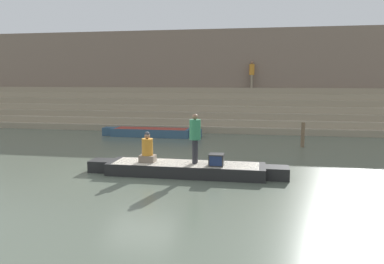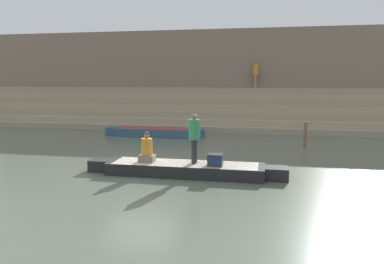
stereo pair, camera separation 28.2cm
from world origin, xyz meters
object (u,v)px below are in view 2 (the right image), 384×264
(rowboat_main, at_px, (185,169))
(person_on_steps, at_px, (256,72))
(mooring_post, at_px, (305,135))
(person_standing, at_px, (194,135))
(person_rowing, at_px, (147,150))
(tv_set, at_px, (215,160))
(moored_boat_shore, at_px, (154,132))

(rowboat_main, xyz_separation_m, person_on_steps, (1.86, 13.88, 3.46))
(mooring_post, bearing_deg, person_standing, -124.65)
(person_standing, distance_m, person_rowing, 1.73)
(tv_set, distance_m, person_on_steps, 14.39)
(rowboat_main, distance_m, moored_boat_shore, 8.95)
(person_standing, xyz_separation_m, tv_set, (0.75, -0.24, -0.76))
(rowboat_main, bearing_deg, person_rowing, -179.96)
(tv_set, xyz_separation_m, mooring_post, (3.43, 6.29, -0.00))
(moored_boat_shore, bearing_deg, person_on_steps, 41.97)
(mooring_post, bearing_deg, moored_boat_shore, 165.71)
(person_standing, height_order, tv_set, person_standing)
(person_standing, bearing_deg, mooring_post, 48.42)
(rowboat_main, bearing_deg, moored_boat_shore, 112.28)
(tv_set, relative_size, mooring_post, 0.41)
(person_standing, bearing_deg, rowboat_main, -171.74)
(tv_set, bearing_deg, rowboat_main, 166.15)
(person_rowing, bearing_deg, person_standing, 7.42)
(person_on_steps, bearing_deg, moored_boat_shore, -95.19)
(rowboat_main, relative_size, person_standing, 4.07)
(tv_set, bearing_deg, person_rowing, 171.58)
(person_on_steps, bearing_deg, person_rowing, -64.24)
(mooring_post, distance_m, person_on_steps, 8.74)
(person_on_steps, bearing_deg, tv_set, -54.60)
(person_standing, xyz_separation_m, person_on_steps, (1.56, 13.80, 2.32))
(person_standing, bearing_deg, person_rowing, 177.15)
(rowboat_main, xyz_separation_m, mooring_post, (4.49, 6.14, 0.38))
(tv_set, xyz_separation_m, moored_boat_shore, (-4.66, 8.35, -0.36))
(rowboat_main, distance_m, person_standing, 1.18)
(person_standing, height_order, moored_boat_shore, person_standing)
(mooring_post, xyz_separation_m, person_on_steps, (-2.63, 7.74, 3.08))
(tv_set, height_order, mooring_post, mooring_post)
(rowboat_main, xyz_separation_m, person_rowing, (-1.33, -0.03, 0.59))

